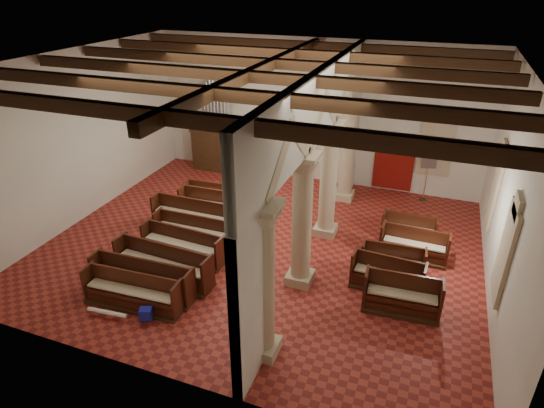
{
  "coord_description": "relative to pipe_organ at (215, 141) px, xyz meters",
  "views": [
    {
      "loc": [
        4.88,
        -12.13,
        8.25
      ],
      "look_at": [
        0.17,
        0.5,
        1.36
      ],
      "focal_mm": 30.0,
      "sensor_mm": 36.0,
      "label": 1
    }
  ],
  "objects": [
    {
      "name": "nave_pew_4",
      "position": [
        2.31,
        -6.19,
        -1.04
      ],
      "size": [
        2.87,
        0.69,
        1.0
      ],
      "rotation": [
        0.0,
        0.0,
        0.01
      ],
      "color": "#3D2613",
      "rests_on": "floor"
    },
    {
      "name": "lectern",
      "position": [
        2.14,
        -0.01,
        -0.84
      ],
      "size": [
        0.54,
        0.54,
        1.29
      ],
      "rotation": [
        0.0,
        0.0,
        0.04
      ],
      "color": "#321810",
      "rests_on": "floor"
    },
    {
      "name": "nave_pew_7",
      "position": [
        1.91,
        -3.52,
        -1.05
      ],
      "size": [
        2.8,
        0.84,
        0.98
      ],
      "rotation": [
        0.0,
        0.0,
        0.07
      ],
      "color": "#3D2613",
      "rests_on": "floor"
    },
    {
      "name": "nave_pew_0",
      "position": [
        2.34,
        -9.65,
        -1.03
      ],
      "size": [
        2.85,
        0.84,
        1.03
      ],
      "rotation": [
        0.0,
        0.0,
        0.05
      ],
      "color": "#3D2613",
      "rests_on": "floor"
    },
    {
      "name": "dossal_curtain",
      "position": [
        8.0,
        0.42,
        -0.21
      ],
      "size": [
        1.8,
        0.07,
        2.17
      ],
      "color": "maroon",
      "rests_on": "floor"
    },
    {
      "name": "wall_right",
      "position": [
        11.5,
        -5.5,
        1.63
      ],
      "size": [
        0.02,
        12.0,
        6.0
      ],
      "primitive_type": "cube",
      "color": "beige",
      "rests_on": "floor"
    },
    {
      "name": "wall_front",
      "position": [
        4.5,
        -11.5,
        1.63
      ],
      "size": [
        14.0,
        0.02,
        6.0
      ],
      "primitive_type": "cube",
      "color": "beige",
      "rests_on": "floor"
    },
    {
      "name": "aisle_pew_3",
      "position": [
        9.33,
        -4.52,
        -1.02
      ],
      "size": [
        2.14,
        0.77,
        1.04
      ],
      "rotation": [
        0.0,
        0.0,
        -0.04
      ],
      "color": "#3D2613",
      "rests_on": "floor"
    },
    {
      "name": "nave_pew_3",
      "position": [
        2.4,
        -7.1,
        -1.03
      ],
      "size": [
        2.85,
        0.85,
        1.03
      ],
      "rotation": [
        0.0,
        0.0,
        -0.06
      ],
      "color": "#3D2613",
      "rests_on": "floor"
    },
    {
      "name": "arcade",
      "position": [
        6.3,
        -5.5,
        2.19
      ],
      "size": [
        0.9,
        11.9,
        6.0
      ],
      "color": "tan",
      "rests_on": "floor"
    },
    {
      "name": "window_right_a",
      "position": [
        11.48,
        -7.0,
        0.83
      ],
      "size": [
        0.03,
        1.0,
        2.2
      ],
      "primitive_type": "cube",
      "color": "#32715E",
      "rests_on": "wall_right"
    },
    {
      "name": "nave_pew_6",
      "position": [
        2.32,
        -4.33,
        -1.01
      ],
      "size": [
        3.1,
        0.84,
        1.1
      ],
      "rotation": [
        0.0,
        0.0,
        0.04
      ],
      "color": "#3D2613",
      "rests_on": "floor"
    },
    {
      "name": "aisle_pew_0",
      "position": [
        9.25,
        -7.31,
        -0.99
      ],
      "size": [
        2.07,
        0.87,
        1.12
      ],
      "rotation": [
        0.0,
        0.0,
        0.06
      ],
      "color": "#3D2613",
      "rests_on": "floor"
    },
    {
      "name": "tube_heater_b",
      "position": [
        1.26,
        -8.3,
        -1.21
      ],
      "size": [
        0.92,
        0.24,
        0.09
      ],
      "primitive_type": "cylinder",
      "rotation": [
        0.0,
        1.57,
        -0.17
      ],
      "color": "white",
      "rests_on": "floor"
    },
    {
      "name": "window_right_b",
      "position": [
        11.48,
        -3.0,
        0.83
      ],
      "size": [
        0.03,
        1.0,
        2.2
      ],
      "primitive_type": "cube",
      "color": "#32715E",
      "rests_on": "wall_right"
    },
    {
      "name": "pipe_organ",
      "position": [
        0.0,
        0.0,
        0.0
      ],
      "size": [
        2.1,
        0.85,
        4.4
      ],
      "color": "#3D2613",
      "rests_on": "floor"
    },
    {
      "name": "nave_pew_1",
      "position": [
        2.27,
        -9.09,
        -1.02
      ],
      "size": [
        3.12,
        0.81,
        1.07
      ],
      "rotation": [
        0.0,
        0.0,
        0.03
      ],
      "color": "#3D2613",
      "rests_on": "floor"
    },
    {
      "name": "floor",
      "position": [
        4.5,
        -5.5,
        -1.37
      ],
      "size": [
        14.0,
        14.0,
        0.0
      ],
      "primitive_type": "plane",
      "color": "maroon",
      "rests_on": "ground"
    },
    {
      "name": "aisle_pew_2",
      "position": [
        8.81,
        -5.67,
        -1.04
      ],
      "size": [
        1.91,
        0.77,
        0.99
      ],
      "rotation": [
        0.0,
        0.0,
        0.06
      ],
      "color": "#3D2613",
      "rests_on": "floor"
    },
    {
      "name": "window_back",
      "position": [
        9.5,
        0.48,
        0.83
      ],
      "size": [
        1.0,
        0.03,
        2.2
      ],
      "primitive_type": "cube",
      "color": "#32715E",
      "rests_on": "wall_back"
    },
    {
      "name": "aisle_pew_4",
      "position": [
        9.08,
        -3.54,
        -1.03
      ],
      "size": [
        1.83,
        0.7,
        1.0
      ],
      "rotation": [
        0.0,
        0.0,
        -0.02
      ],
      "color": "#3D2613",
      "rests_on": "floor"
    },
    {
      "name": "aisle_pew_1",
      "position": [
        8.76,
        -6.48,
        -1.02
      ],
      "size": [
        2.1,
        0.83,
        1.05
      ],
      "rotation": [
        0.0,
        0.0,
        -0.06
      ],
      "color": "#3D2613",
      "rests_on": "floor"
    },
    {
      "name": "hymnal_box_c",
      "position": [
        3.43,
        -5.88,
        -1.13
      ],
      "size": [
        0.3,
        0.25,
        0.28
      ],
      "primitive_type": "cube",
      "rotation": [
        0.0,
        0.0,
        0.1
      ],
      "color": "#161C9A",
      "rests_on": "floor"
    },
    {
      "name": "ceiling_beams",
      "position": [
        4.5,
        -5.5,
        4.45
      ],
      "size": [
        13.8,
        11.8,
        0.3
      ],
      "primitive_type": null,
      "color": "#3D2613",
      "rests_on": "wall_back"
    },
    {
      "name": "wall_left",
      "position": [
        -2.5,
        -5.5,
        1.63
      ],
      "size": [
        0.02,
        12.0,
        6.0
      ],
      "primitive_type": "cube",
      "color": "beige",
      "rests_on": "floor"
    },
    {
      "name": "hymnal_box_b",
      "position": [
        2.91,
        -7.94,
        -1.11
      ],
      "size": [
        0.38,
        0.34,
        0.33
      ],
      "primitive_type": "cube",
      "rotation": [
        0.0,
        0.0,
        -0.25
      ],
      "color": "navy",
      "rests_on": "floor"
    },
    {
      "name": "tube_heater_a",
      "position": [
        1.94,
        -10.31,
        -1.21
      ],
      "size": [
        1.15,
        0.22,
        0.11
      ],
      "primitive_type": "cylinder",
      "rotation": [
        0.0,
        1.57,
        0.09
      ],
      "color": "white",
      "rests_on": "floor"
    },
    {
      "name": "ceiling",
      "position": [
        4.5,
        -5.5,
        4.63
      ],
      "size": [
        14.0,
        14.0,
        0.0
      ],
      "primitive_type": "plane",
      "rotation": [
        3.14,
        0.0,
        0.0
      ],
      "color": "black",
      "rests_on": "wall_back"
    },
    {
      "name": "nave_pew_5",
      "position": [
        1.87,
        -5.34,
        -1.0
      ],
      "size": [
        3.23,
        0.76,
        1.12
      ],
      "rotation": [
        0.0,
        0.0,
        -0.0
      ],
      "color": "#3D2613",
      "rests_on": "floor"
    },
    {
      "name": "nave_pew_2",
      "position": [
        2.46,
        -8.31,
        -1.0
      ],
      "size": [
        3.18,
        0.93,
        1.13
      ],
      "rotation": [
        0.0,
        0.0,
        -0.06
      ],
      "color": "#3D2613",
      "rests_on": "floor"
    },
    {
      "name": "processional_banner",
      "position": [
        9.36,
        -0.01,
        -0.57
      ],
      "size": [
        0.54,
        0.69,
        2.43
      ],
      "rotation": [
        0.0,
        0.0,
        0.25
      ],
      "color": "#3D2613",
      "rests_on": "floor"
    },
    {
      "name": "hymnal_box_a",
      "position": [
        3.02,
        -10.07,
        -1.11
      ],
      "size": [
        0.39,
        0.36,
        0.31
      ],
      "primitive_type": "cube",
      "rotation": [
        0.0,
        0.0,
        0.41
      ],
      "color": "navy",
      "rests_on": "floor"
    },
    {
      "name": "wall_back",
      "position": [
        4.5,
        0.5,
        1.63
      ],
      "size": [
        14.0,
        0.02,
        6.0
      ],
      "primitive_type": "cube",
      "color": "beige",
      "rests_on": "floor"
    }
  ]
}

